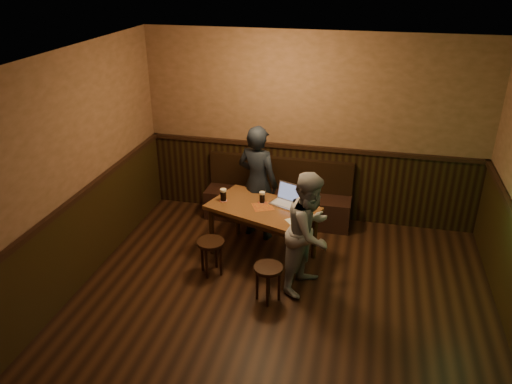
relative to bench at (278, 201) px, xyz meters
The scene contains 12 objects.
room 2.71m from the bench, 80.25° to the right, with size 5.04×6.04×2.84m.
bench is the anchor object (origin of this frame).
pub_table 1.12m from the bench, 90.00° to the right, with size 1.56×1.19×0.74m.
stool_left 1.71m from the bench, 108.54° to the right, with size 0.40×0.40×0.47m.
stool_right 2.02m from the bench, 82.26° to the right, with size 0.39×0.39×0.46m.
pint_left 1.27m from the bench, 118.42° to the right, with size 0.11×0.11×0.17m.
pint_mid 1.08m from the bench, 92.18° to the right, with size 0.10×0.10×0.16m.
pint_right 1.44m from the bench, 69.11° to the right, with size 0.10×0.10×0.15m.
laptop 1.06m from the bench, 72.35° to the right, with size 0.44×0.40×0.25m.
menu 1.53m from the bench, 71.60° to the right, with size 0.22×0.15×0.00m, color silver.
person_suit 0.78m from the bench, 108.96° to the right, with size 0.61×0.40×1.66m, color black.
person_grey 1.81m from the bench, 67.09° to the right, with size 0.73×0.57×1.51m, color #95949A.
Camera 1 is at (0.80, -3.97, 3.70)m, focal length 35.00 mm.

